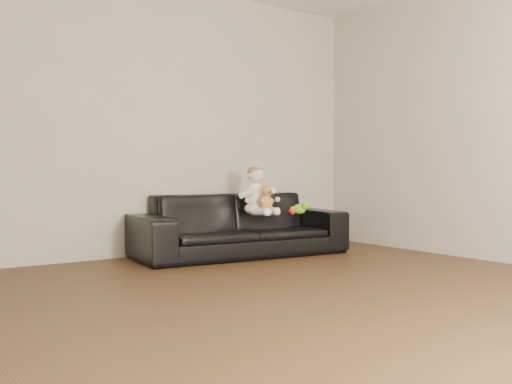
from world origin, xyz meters
TOP-DOWN VIEW (x-y plane):
  - floor at (0.00, 0.00)m, footprint 5.50×5.50m
  - wall_back at (0.00, 2.75)m, footprint 5.00×0.00m
  - sofa at (0.85, 2.25)m, footprint 2.08×0.98m
  - baby at (0.97, 2.14)m, footprint 0.36×0.42m
  - teddy_bear at (0.98, 2.00)m, footprint 0.14×0.14m
  - toy_green at (1.38, 2.02)m, footprint 0.13×0.15m
  - toy_rattle at (1.29, 2.01)m, footprint 0.07×0.07m
  - toy_blue_disc at (1.49, 2.14)m, footprint 0.10×0.10m

SIDE VIEW (x-z plane):
  - floor at x=0.00m, z-range 0.00..0.00m
  - sofa at x=0.85m, z-range 0.00..0.59m
  - toy_blue_disc at x=1.49m, z-range 0.39..0.40m
  - toy_rattle at x=1.29m, z-range 0.39..0.45m
  - toy_green at x=1.38m, z-range 0.39..0.48m
  - teddy_bear at x=0.98m, z-range 0.44..0.67m
  - baby at x=0.97m, z-range 0.36..0.82m
  - wall_back at x=0.00m, z-range -1.20..3.80m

